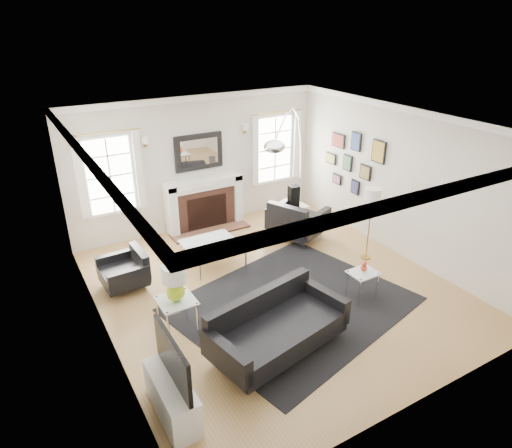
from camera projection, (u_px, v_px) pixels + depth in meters
floor at (274, 287)px, 7.79m from camera, size 6.00×6.00×0.00m
back_wall at (199, 163)px, 9.55m from camera, size 5.50×0.04×2.80m
front_wall at (425, 310)px, 4.85m from camera, size 5.50×0.04×2.80m
left_wall at (97, 255)px, 5.95m from camera, size 0.04×6.00×2.80m
right_wall at (400, 183)px, 8.45m from camera, size 0.04×6.00×2.80m
ceiling at (277, 124)px, 6.61m from camera, size 5.50×6.00×0.02m
crown_molding at (277, 128)px, 6.64m from camera, size 5.50×6.00×0.12m
fireplace at (205, 204)px, 9.75m from camera, size 1.70×0.69×1.11m
mantel_mirror at (199, 152)px, 9.41m from camera, size 1.05×0.07×0.75m
window_left at (110, 176)px, 8.65m from camera, size 1.24×0.15×1.62m
window_right at (275, 149)px, 10.33m from camera, size 1.24×0.15×1.62m
gallery_wall at (353, 158)px, 9.40m from camera, size 0.04×1.73×1.29m
tv_unit at (172, 392)px, 5.21m from camera, size 0.35×1.00×1.09m
area_rug at (292, 304)px, 7.34m from camera, size 4.02×3.61×0.01m
sofa at (275, 328)px, 6.24m from camera, size 2.11×1.27×0.64m
armchair_left at (126, 272)px, 7.69m from camera, size 0.75×0.83×0.54m
armchair_right at (296, 222)px, 9.30m from camera, size 1.24×1.31×0.70m
coffee_table at (212, 246)px, 8.31m from camera, size 0.98×0.98×0.43m
side_table_left at (177, 306)px, 6.51m from camera, size 0.52×0.52×0.57m
nesting_table at (363, 278)px, 7.34m from camera, size 0.45×0.38×0.50m
gourd_lamp at (175, 280)px, 6.33m from camera, size 0.35×0.35×0.56m
orange_vase at (364, 267)px, 7.25m from camera, size 0.11×0.11×0.17m
arc_floor_lamp at (289, 166)px, 9.17m from camera, size 1.90×1.76×2.69m
stick_floor_lamp at (372, 198)px, 8.21m from camera, size 0.29×0.29×1.42m
speaker_tower at (293, 208)px, 9.68m from camera, size 0.23×0.23×1.00m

